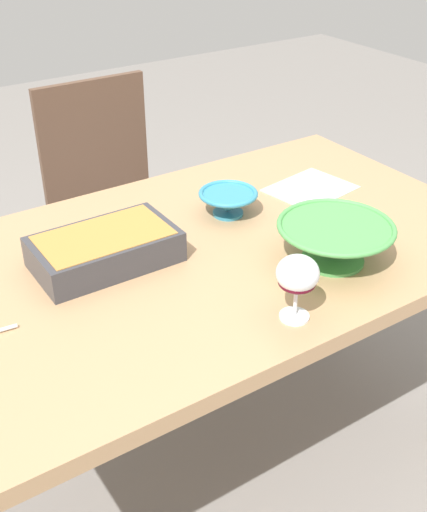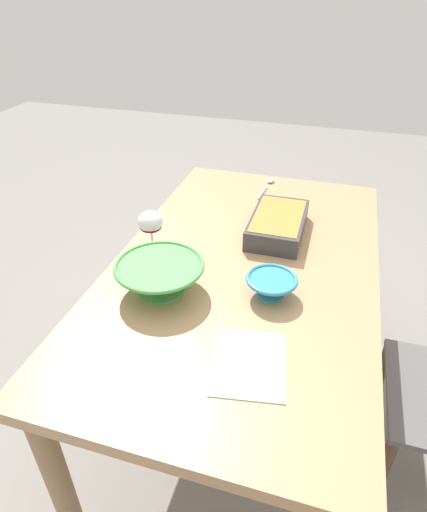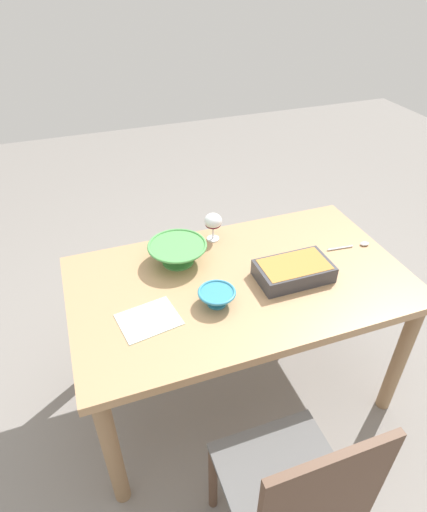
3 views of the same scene
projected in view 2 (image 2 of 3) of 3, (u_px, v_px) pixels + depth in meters
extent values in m
plane|color=gray|center=(238.00, 404.00, 1.83)|extent=(8.00, 8.00, 0.00)
cube|color=tan|center=(245.00, 267.00, 1.43)|extent=(1.45, 0.84, 0.04)
cylinder|color=#93704E|center=(204.00, 243.00, 2.25)|extent=(0.07, 0.07, 0.69)
cylinder|color=#93704E|center=(60.00, 484.00, 1.19)|extent=(0.07, 0.07, 0.69)
cylinder|color=#93704E|center=(346.00, 265.00, 2.08)|extent=(0.07, 0.07, 0.69)
cylinder|color=brown|center=(377.00, 387.00, 1.64)|extent=(0.04, 0.04, 0.42)
cylinder|color=brown|center=(379.00, 481.00, 1.34)|extent=(0.04, 0.04, 0.42)
cylinder|color=white|center=(153.00, 247.00, 1.49)|extent=(0.06, 0.06, 0.01)
cylinder|color=white|center=(152.00, 239.00, 1.47)|extent=(0.01, 0.01, 0.06)
ellipsoid|color=white|center=(150.00, 221.00, 1.43)|extent=(0.08, 0.08, 0.07)
ellipsoid|color=#4C0A19|center=(151.00, 227.00, 1.45)|extent=(0.07, 0.07, 0.03)
cube|color=#38383D|center=(278.00, 224.00, 1.56)|extent=(0.32, 0.18, 0.07)
cube|color=#B27A38|center=(278.00, 218.00, 1.54)|extent=(0.29, 0.17, 0.02)
cylinder|color=#4C994C|center=(161.00, 289.00, 1.30)|extent=(0.14, 0.14, 0.01)
cone|color=#4C994C|center=(160.00, 277.00, 1.27)|extent=(0.26, 0.26, 0.08)
torus|color=#4C994C|center=(159.00, 266.00, 1.25)|extent=(0.26, 0.26, 0.01)
cylinder|color=teal|center=(270.00, 294.00, 1.27)|extent=(0.08, 0.08, 0.01)
cone|color=teal|center=(271.00, 286.00, 1.26)|extent=(0.14, 0.14, 0.05)
torus|color=teal|center=(272.00, 279.00, 1.24)|extent=(0.15, 0.15, 0.01)
cylinder|color=silver|center=(263.00, 193.00, 1.85)|extent=(0.13, 0.02, 0.01)
ellipsoid|color=silver|center=(271.00, 181.00, 1.95)|extent=(0.05, 0.03, 0.01)
cube|color=#B2CCB7|center=(249.00, 363.00, 1.06)|extent=(0.25, 0.21, 0.00)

